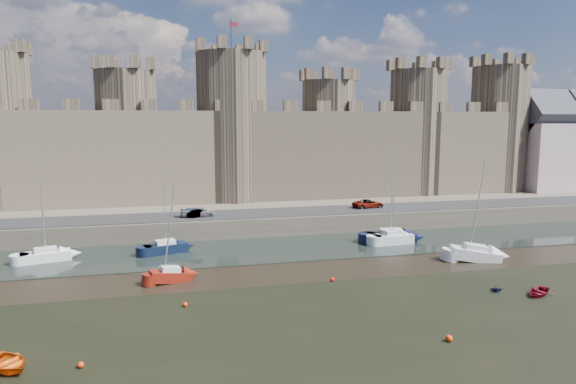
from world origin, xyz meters
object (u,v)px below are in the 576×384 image
object	(u,v)px
car_2	(198,212)
sailboat_3	(391,236)
sailboat_0	(46,255)
sailboat_2	(393,238)
sailboat_5	(475,253)
sailboat_4	(171,275)
car_3	(368,204)
dinghy_0	(7,364)
car_1	(199,213)
sailboat_1	(165,247)

from	to	relation	value
car_2	sailboat_3	world-z (taller)	sailboat_3
sailboat_0	sailboat_2	distance (m)	39.78
sailboat_5	sailboat_4	bearing A→B (deg)	-164.63
sailboat_2	sailboat_3	world-z (taller)	sailboat_2
sailboat_0	sailboat_5	xyz separation A→B (m)	(45.37, -10.21, 0.05)
car_3	sailboat_2	world-z (taller)	sailboat_2
sailboat_2	sailboat_4	distance (m)	28.09
car_3	dinghy_0	world-z (taller)	car_3
car_3	sailboat_0	distance (m)	42.54
car_1	car_2	xyz separation A→B (m)	(-0.09, 0.25, 0.09)
sailboat_0	dinghy_0	xyz separation A→B (m)	(3.15, -25.51, -0.36)
car_3	sailboat_1	size ratio (longest dim) A/B	0.47
sailboat_3	sailboat_4	bearing A→B (deg)	-150.03
sailboat_1	sailboat_4	xyz separation A→B (m)	(0.51, -10.62, -0.08)
sailboat_1	sailboat_3	bearing A→B (deg)	-18.77
sailboat_5	dinghy_0	xyz separation A→B (m)	(-42.22, -15.30, -0.41)
car_1	sailboat_2	distance (m)	25.01
car_2	car_3	world-z (taller)	car_2
sailboat_3	sailboat_4	distance (m)	28.57
sailboat_0	sailboat_3	world-z (taller)	sailboat_3
car_1	dinghy_0	bearing A→B (deg)	138.72
sailboat_1	dinghy_0	xyz separation A→B (m)	(-9.42, -26.04, -0.38)
car_1	sailboat_4	world-z (taller)	sailboat_4
sailboat_5	sailboat_0	bearing A→B (deg)	-177.11
sailboat_0	sailboat_1	bearing A→B (deg)	-12.07
car_1	sailboat_2	bearing A→B (deg)	-132.88
car_3	sailboat_5	distance (m)	20.99
car_3	sailboat_0	bearing A→B (deg)	96.07
sailboat_1	sailboat_3	world-z (taller)	sailboat_3
car_3	sailboat_4	bearing A→B (deg)	117.97
car_1	car_3	distance (m)	24.34
sailboat_1	sailboat_2	size ratio (longest dim) A/B	0.90
car_2	sailboat_4	world-z (taller)	sailboat_4
sailboat_0	sailboat_2	bearing A→B (deg)	-16.39
sailboat_4	dinghy_0	xyz separation A→B (m)	(-9.93, -15.41, -0.30)
sailboat_1	sailboat_2	bearing A→B (deg)	-20.74
sailboat_3	dinghy_0	world-z (taller)	sailboat_3
dinghy_0	car_1	bearing A→B (deg)	27.94
sailboat_5	sailboat_3	bearing A→B (deg)	134.48
sailboat_0	dinghy_0	size ratio (longest dim) A/B	2.49
sailboat_3	sailboat_5	distance (m)	11.21
car_3	sailboat_1	world-z (taller)	sailboat_1
sailboat_2	sailboat_1	bearing A→B (deg)	172.14
car_2	sailboat_0	xyz separation A→B (m)	(-16.84, -8.89, -2.42)
sailboat_3	sailboat_0	bearing A→B (deg)	-170.45
car_1	sailboat_3	distance (m)	24.83
sailboat_2	sailboat_0	bearing A→B (deg)	174.14
car_1	sailboat_2	size ratio (longest dim) A/B	0.33
sailboat_5	dinghy_0	bearing A→B (deg)	-144.51
car_2	sailboat_2	size ratio (longest dim) A/B	0.43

